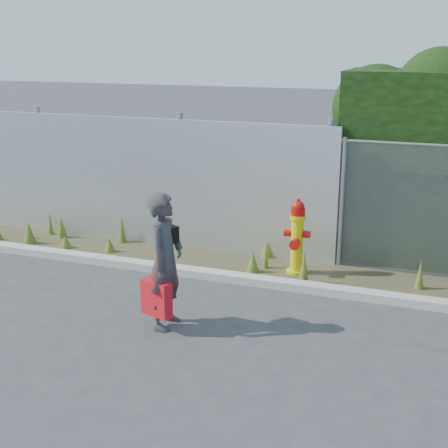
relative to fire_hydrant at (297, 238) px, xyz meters
name	(u,v)px	position (x,y,z in m)	size (l,w,h in m)	color
ground	(208,336)	(-0.50, -2.42, -0.58)	(80.00, 80.00, 0.00)	#39393B
curb	(252,280)	(-0.50, -0.62, -0.52)	(16.00, 0.22, 0.12)	#A8A597
weed_strip	(230,260)	(-1.05, -0.03, -0.46)	(16.00, 1.29, 0.51)	#3E3923
corrugated_fence	(99,178)	(-3.75, 0.59, 0.53)	(8.50, 0.21, 2.30)	silver
fire_hydrant	(297,238)	(0.00, 0.00, 0.00)	(0.40, 0.36, 1.19)	#DAC50B
woman	(165,261)	(-1.09, -2.30, 0.28)	(0.63, 0.41, 1.72)	#0D5355
red_tote_bag	(156,298)	(-1.15, -2.46, -0.15)	(0.40, 0.15, 0.53)	red
black_shoulder_bag	(169,233)	(-1.09, -2.20, 0.61)	(0.27, 0.11, 0.20)	black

